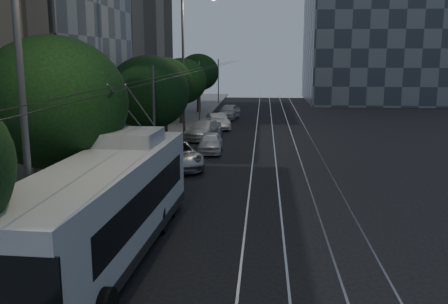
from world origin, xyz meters
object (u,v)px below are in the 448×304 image
streetlamp_near (34,50)px  car_white_a (210,142)px  car_white_c (218,121)px  streetlamp_far (189,52)px  car_white_d (229,112)px  car_white_b (204,130)px  trolleybus (106,207)px  pickup_silver (175,154)px

streetlamp_near → car_white_a: bearing=82.5°
car_white_a → car_white_c: size_ratio=0.94×
car_white_c → streetlamp_far: 8.22m
car_white_c → car_white_d: bearing=68.5°
car_white_d → car_white_b: bearing=-86.4°
trolleybus → streetlamp_far: (-0.87, 23.99, 5.03)m
trolleybus → car_white_a: trolleybus is taller
streetlamp_far → trolleybus: bearing=-87.9°
car_white_d → streetlamp_far: size_ratio=0.40×
pickup_silver → car_white_c: size_ratio=1.34×
pickup_silver → car_white_b: bearing=65.4°
car_white_b → car_white_d: car_white_d is taller
trolleybus → car_white_c: trolleybus is taller
trolleybus → car_white_a: (1.40, 18.35, -1.09)m
car_white_a → car_white_d: size_ratio=0.88×
pickup_silver → car_white_a: (1.60, 4.79, -0.11)m
pickup_silver → streetlamp_far: streetlamp_far is taller
streetlamp_far → car_white_a: bearing=-68.0°
pickup_silver → streetlamp_near: bearing=-115.8°
car_white_c → car_white_d: car_white_d is taller
trolleybus → car_white_b: 23.83m
streetlamp_near → streetlamp_far: bearing=89.2°
pickup_silver → car_white_b: (0.48, 10.24, -0.07)m
car_white_c → streetlamp_near: streetlamp_near is taller
pickup_silver → car_white_d: pickup_silver is taller
trolleybus → pickup_silver: bearing=93.1°
pickup_silver → car_white_b: size_ratio=1.15×
pickup_silver → car_white_a: 5.05m
streetlamp_far → streetlamp_near: bearing=-90.8°
car_white_c → car_white_a: bearing=-104.9°
pickup_silver → car_white_c: (1.11, 15.64, -0.09)m
car_white_c → pickup_silver: bearing=-111.6°
car_white_c → car_white_d: 7.00m
car_white_c → streetlamp_far: streetlamp_far is taller
trolleybus → streetlamp_far: streetlamp_far is taller
trolleybus → streetlamp_near: streetlamp_near is taller
car_white_a → car_white_c: (-0.49, 10.86, 0.02)m
pickup_silver → car_white_b: 10.26m
trolleybus → car_white_d: (1.40, 36.19, -1.00)m
car_white_d → trolleybus: bearing=-83.5°
pickup_silver → streetlamp_far: (-0.67, 10.43, 6.01)m
car_white_b → pickup_silver: bearing=-79.2°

